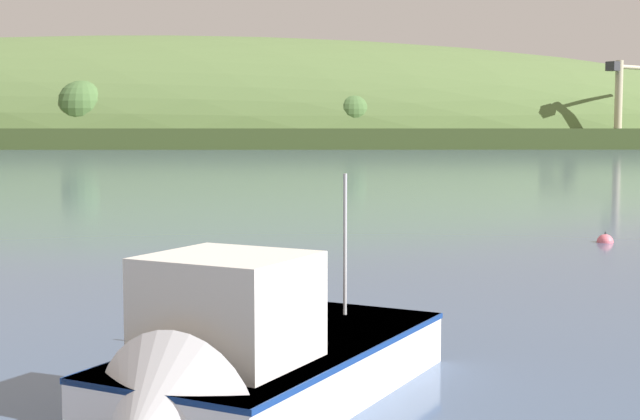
{
  "coord_description": "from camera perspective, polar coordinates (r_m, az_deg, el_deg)",
  "views": [
    {
      "loc": [
        2.99,
        -1.13,
        3.86
      ],
      "look_at": [
        2.62,
        27.36,
        1.35
      ],
      "focal_mm": 51.8,
      "sensor_mm": 36.0,
      "label": 1
    }
  ],
  "objects": [
    {
      "name": "far_shoreline_hill",
      "position": [
        222.64,
        -9.43,
        4.03
      ],
      "size": [
        435.08,
        97.49,
        51.39
      ],
      "rotation": [
        0.0,
        0.0,
        0.03
      ],
      "color": "#3C4E24",
      "rests_on": "ground"
    },
    {
      "name": "fishing_boat_moored",
      "position": [
        12.86,
        -4.23,
        -10.17
      ],
      "size": [
        5.23,
        6.9,
        4.11
      ],
      "rotation": [
        0.0,
        0.0,
        4.24
      ],
      "color": "white",
      "rests_on": "ground"
    },
    {
      "name": "dockside_crane",
      "position": [
        198.54,
        18.01,
        6.15
      ],
      "size": [
        12.06,
        9.32,
        17.69
      ],
      "rotation": [
        0.0,
        0.0,
        0.63
      ],
      "color": "#4C4C51",
      "rests_on": "ground"
    },
    {
      "name": "mooring_buoy_midchannel",
      "position": [
        32.9,
        17.2,
        -1.92
      ],
      "size": [
        0.56,
        0.56,
        0.64
      ],
      "color": "#E06675",
      "rests_on": "ground"
    }
  ]
}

